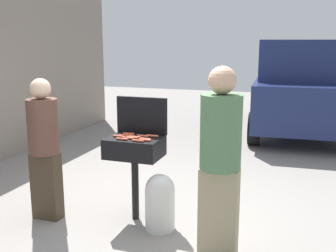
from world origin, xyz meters
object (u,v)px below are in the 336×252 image
(hot_dog_10, at_px, (128,138))
(person_left, at_px, (44,144))
(hot_dog_6, at_px, (125,136))
(parked_minivan, at_px, (302,86))
(bbq_grill, at_px, (135,150))
(propane_tank, at_px, (160,201))
(hot_dog_5, at_px, (129,134))
(hot_dog_4, at_px, (143,136))
(hot_dog_8, at_px, (146,139))
(hot_dog_7, at_px, (135,137))
(hot_dog_2, at_px, (138,141))
(hot_dog_11, at_px, (153,136))
(person_right, at_px, (220,157))
(hot_dog_0, at_px, (128,135))
(hot_dog_1, at_px, (118,136))
(hot_dog_3, at_px, (145,140))
(hot_dog_9, at_px, (132,138))
(hot_dog_12, at_px, (122,139))

(hot_dog_10, distance_m, person_left, 0.96)
(hot_dog_6, height_order, parked_minivan, parked_minivan)
(bbq_grill, height_order, propane_tank, bbq_grill)
(hot_dog_5, bearing_deg, person_left, -154.76)
(bbq_grill, distance_m, hot_dog_4, 0.18)
(hot_dog_8, height_order, person_left, person_left)
(person_left, bearing_deg, hot_dog_7, 1.64)
(hot_dog_4, relative_size, hot_dog_10, 1.00)
(hot_dog_2, bearing_deg, hot_dog_11, 76.10)
(propane_tank, bearing_deg, person_left, -173.79)
(hot_dog_2, distance_m, person_right, 0.99)
(hot_dog_7, distance_m, propane_tank, 0.74)
(hot_dog_10, xyz_separation_m, person_right, (1.09, -0.39, 0.00))
(hot_dog_11, bearing_deg, hot_dog_4, -158.51)
(hot_dog_0, distance_m, propane_tank, 0.82)
(hot_dog_11, bearing_deg, hot_dog_1, -157.60)
(hot_dog_7, bearing_deg, hot_dog_11, 36.18)
(hot_dog_1, height_order, person_right, person_right)
(hot_dog_3, distance_m, person_left, 1.15)
(hot_dog_9, bearing_deg, hot_dog_1, 176.76)
(hot_dog_4, bearing_deg, hot_dog_2, -79.88)
(hot_dog_12, bearing_deg, hot_dog_3, 7.18)
(parked_minivan, bearing_deg, hot_dog_1, 67.87)
(hot_dog_6, bearing_deg, hot_dog_5, 86.05)
(hot_dog_8, height_order, propane_tank, hot_dog_8)
(hot_dog_3, bearing_deg, hot_dog_0, 146.93)
(hot_dog_2, bearing_deg, hot_dog_3, 39.95)
(hot_dog_7, relative_size, propane_tank, 0.21)
(bbq_grill, distance_m, hot_dog_10, 0.19)
(hot_dog_9, bearing_deg, hot_dog_12, -132.07)
(hot_dog_9, height_order, propane_tank, hot_dog_9)
(hot_dog_0, height_order, hot_dog_1, same)
(hot_dog_6, relative_size, hot_dog_8, 1.00)
(hot_dog_1, height_order, hot_dog_10, same)
(hot_dog_2, relative_size, hot_dog_4, 1.00)
(hot_dog_12, distance_m, parked_minivan, 5.78)
(hot_dog_12, xyz_separation_m, parked_minivan, (1.74, 5.51, 0.06))
(hot_dog_0, distance_m, hot_dog_9, 0.16)
(hot_dog_6, bearing_deg, propane_tank, -18.76)
(hot_dog_4, distance_m, hot_dog_12, 0.25)
(hot_dog_3, height_order, hot_dog_6, same)
(hot_dog_10, height_order, person_right, person_right)
(hot_dog_1, xyz_separation_m, hot_dog_4, (0.24, 0.10, 0.00))
(hot_dog_1, bearing_deg, hot_dog_0, 57.42)
(hot_dog_12, bearing_deg, propane_tank, -0.81)
(bbq_grill, distance_m, hot_dog_9, 0.17)
(hot_dog_2, bearing_deg, hot_dog_5, 130.04)
(bbq_grill, bearing_deg, hot_dog_12, -117.10)
(hot_dog_1, distance_m, hot_dog_6, 0.07)
(hot_dog_0, relative_size, hot_dog_10, 1.00)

